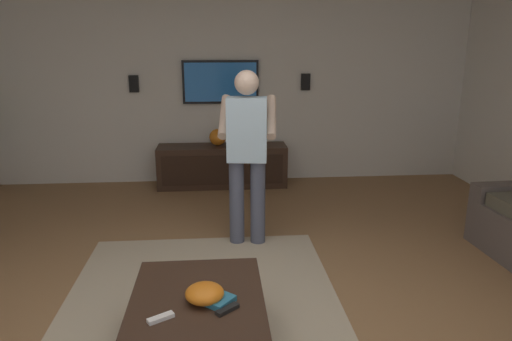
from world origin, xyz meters
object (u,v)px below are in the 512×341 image
at_px(remote_white, 161,318).
at_px(vase_round, 218,137).
at_px(media_console, 222,166).
at_px(wall_speaker_right, 134,84).
at_px(bowl, 205,293).
at_px(remote_black, 227,309).
at_px(wall_speaker_left, 306,82).
at_px(tv, 221,82).
at_px(person_standing, 247,148).
at_px(coffee_table, 198,313).
at_px(book, 214,298).

xyz_separation_m(remote_white, vase_round, (3.80, -0.33, 0.25)).
xyz_separation_m(media_console, wall_speaker_right, (0.25, 1.13, 1.07)).
bearing_deg(media_console, bowl, -2.39).
bearing_deg(vase_round, wall_speaker_right, 78.27).
bearing_deg(vase_round, remote_black, -179.44).
bearing_deg(wall_speaker_left, remote_white, 159.17).
distance_m(media_console, tv, 1.11).
xyz_separation_m(vase_round, wall_speaker_right, (0.22, 1.08, 0.69)).
distance_m(person_standing, wall_speaker_left, 2.35).
xyz_separation_m(person_standing, wall_speaker_left, (2.12, -0.93, 0.42)).
distance_m(bowl, wall_speaker_right, 4.07).
relative_size(coffee_table, book, 4.55).
bearing_deg(coffee_table, tv, -2.98).
bearing_deg(bowl, vase_round, -1.49).
xyz_separation_m(vase_round, wall_speaker_left, (0.22, -1.20, 0.70)).
bearing_deg(bowl, tv, -2.24).
relative_size(remote_black, book, 0.68).
relative_size(coffee_table, remote_black, 6.67).
distance_m(coffee_table, remote_black, 0.27).
distance_m(remote_black, vase_round, 3.75).
distance_m(coffee_table, tv, 3.94).
bearing_deg(wall_speaker_left, vase_round, 100.57).
height_order(bowl, remote_black, bowl).
xyz_separation_m(media_console, wall_speaker_left, (0.25, -1.14, 1.08)).
bearing_deg(remote_white, book, -0.56).
bearing_deg(tv, vase_round, -14.81).
distance_m(person_standing, remote_white, 2.06).
distance_m(bowl, book, 0.06).
xyz_separation_m(remote_black, book, (0.11, 0.08, 0.01)).
xyz_separation_m(remote_white, wall_speaker_right, (4.02, 0.75, 0.93)).
distance_m(bowl, remote_white, 0.30).
distance_m(media_console, wall_speaker_right, 1.58).
height_order(person_standing, remote_black, person_standing).
relative_size(tv, remote_white, 6.71).
xyz_separation_m(bowl, wall_speaker_right, (3.85, 0.98, 0.89)).
relative_size(tv, person_standing, 0.61).
height_order(coffee_table, remote_black, remote_black).
relative_size(remote_white, wall_speaker_left, 0.68).
height_order(remote_white, wall_speaker_right, wall_speaker_right).
bearing_deg(tv, person_standing, 5.81).
bearing_deg(book, media_console, -51.62).
bearing_deg(wall_speaker_right, vase_round, -101.73).
relative_size(remote_white, remote_black, 1.00).
bearing_deg(remote_white, remote_black, -22.24).
height_order(media_console, book, media_console).
xyz_separation_m(coffee_table, remote_black, (-0.17, -0.18, 0.12)).
height_order(remote_black, vase_round, vase_round).
bearing_deg(tv, bowl, -2.24).
height_order(coffee_table, wall_speaker_right, wall_speaker_right).
bearing_deg(bowl, wall_speaker_left, -18.57).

